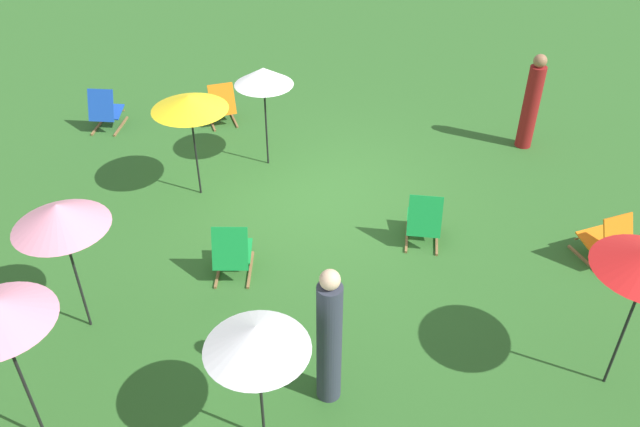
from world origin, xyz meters
TOP-DOWN VIEW (x-y plane):
  - ground_plane at (0.00, 0.00)m, footprint 40.00×40.00m
  - deckchair_0 at (1.23, 1.86)m, footprint 0.52×0.79m
  - deckchair_1 at (-3.97, 1.88)m, footprint 0.68×0.87m
  - deckchair_3 at (-1.51, 1.28)m, footprint 0.61×0.84m
  - deckchair_4 at (3.87, -2.51)m, footprint 0.57×0.82m
  - deckchair_6 at (1.69, -2.63)m, footprint 0.66×0.86m
  - umbrella_0 at (3.00, 2.75)m, footprint 1.10×1.10m
  - umbrella_2 at (0.79, -1.06)m, footprint 0.97×0.97m
  - umbrella_4 at (0.77, 4.52)m, footprint 1.03×1.03m
  - umbrella_5 at (1.89, -0.18)m, footprint 1.17×1.17m
  - person_0 at (0.05, 3.98)m, footprint 0.35×0.35m
  - person_1 at (-3.87, -1.43)m, footprint 0.37×0.37m

SIDE VIEW (x-z plane):
  - ground_plane at x=0.00m, z-range 0.00..0.00m
  - deckchair_0 at x=1.23m, z-range -0.05..0.79m
  - deckchair_1 at x=-3.97m, z-range -0.05..0.79m
  - deckchair_3 at x=-1.51m, z-range -0.05..0.79m
  - deckchair_4 at x=3.87m, z-range -0.05..0.79m
  - deckchair_6 at x=1.69m, z-range -0.05..0.79m
  - person_1 at x=-3.87m, z-range -0.03..1.72m
  - person_0 at x=0.05m, z-range -0.03..1.79m
  - umbrella_4 at x=0.77m, z-range 0.68..2.34m
  - umbrella_5 at x=1.89m, z-range 0.75..2.49m
  - umbrella_2 at x=0.79m, z-range 0.74..2.52m
  - umbrella_0 at x=3.00m, z-range 0.77..2.64m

